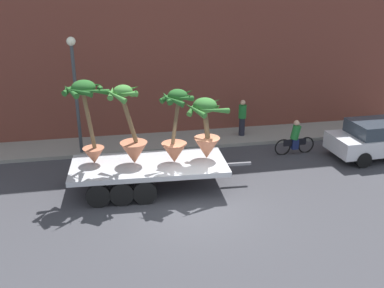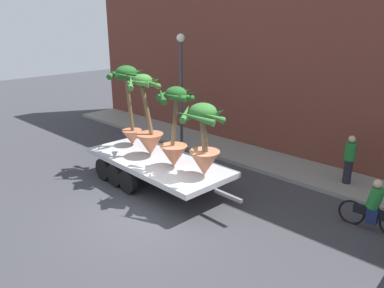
% 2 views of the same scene
% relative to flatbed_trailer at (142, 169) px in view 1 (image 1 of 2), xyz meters
% --- Properties ---
extents(ground_plane, '(60.00, 60.00, 0.00)m').
position_rel_flatbed_trailer_xyz_m(ground_plane, '(1.62, -1.63, -0.76)').
color(ground_plane, '#38383D').
extents(sidewalk, '(24.00, 2.20, 0.15)m').
position_rel_flatbed_trailer_xyz_m(sidewalk, '(1.62, 4.47, -0.68)').
color(sidewalk, gray).
rests_on(sidewalk, ground).
extents(building_facade, '(24.00, 1.20, 9.91)m').
position_rel_flatbed_trailer_xyz_m(building_facade, '(1.62, 6.17, 4.20)').
color(building_facade, brown).
rests_on(building_facade, ground).
extents(flatbed_trailer, '(6.51, 2.64, 0.98)m').
position_rel_flatbed_trailer_xyz_m(flatbed_trailer, '(0.00, 0.00, 0.00)').
color(flatbed_trailer, '#B7BABF').
rests_on(flatbed_trailer, ground).
extents(potted_palm_rear, '(1.38, 1.31, 2.82)m').
position_rel_flatbed_trailer_xyz_m(potted_palm_rear, '(-0.33, 0.10, 1.34)').
color(potted_palm_rear, '#B26647').
rests_on(potted_palm_rear, flatbed_trailer).
extents(potted_palm_middle, '(1.31, 1.37, 2.64)m').
position_rel_flatbed_trailer_xyz_m(potted_palm_middle, '(1.20, -0.09, 1.39)').
color(potted_palm_middle, '#B26647').
rests_on(potted_palm_middle, flatbed_trailer).
extents(potted_palm_front, '(1.61, 1.60, 2.98)m').
position_rel_flatbed_trailer_xyz_m(potted_palm_front, '(-1.72, 0.38, 2.05)').
color(potted_palm_front, '#B26647').
rests_on(potted_palm_front, flatbed_trailer).
extents(potted_palm_extra, '(1.59, 1.59, 2.25)m').
position_rel_flatbed_trailer_xyz_m(potted_palm_extra, '(2.32, 0.04, 1.32)').
color(potted_palm_extra, '#C17251').
rests_on(potted_palm_extra, flatbed_trailer).
extents(cyclist, '(1.84, 0.36, 1.54)m').
position_rel_flatbed_trailer_xyz_m(cyclist, '(6.72, 2.09, -0.09)').
color(cyclist, black).
rests_on(cyclist, ground).
extents(parked_car, '(4.65, 2.07, 1.58)m').
position_rel_flatbed_trailer_xyz_m(parked_car, '(10.21, 1.08, 0.07)').
color(parked_car, silver).
rests_on(parked_car, ground).
extents(pedestrian_near_gate, '(0.36, 0.36, 1.71)m').
position_rel_flatbed_trailer_xyz_m(pedestrian_near_gate, '(5.08, 4.41, 0.28)').
color(pedestrian_near_gate, black).
rests_on(pedestrian_near_gate, sidewalk).
extents(street_lamp, '(0.36, 0.36, 4.83)m').
position_rel_flatbed_trailer_xyz_m(street_lamp, '(-2.27, 3.67, 2.47)').
color(street_lamp, '#383D42').
rests_on(street_lamp, sidewalk).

